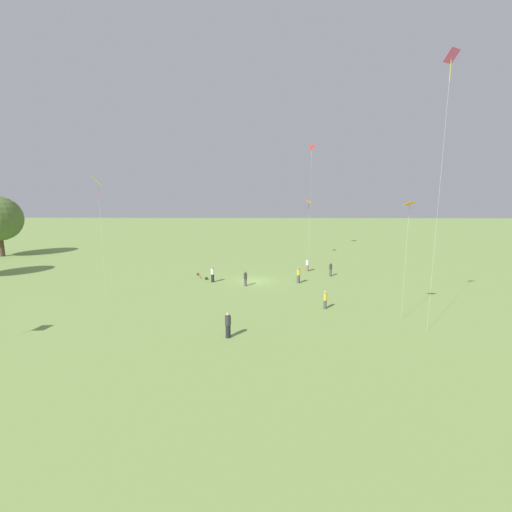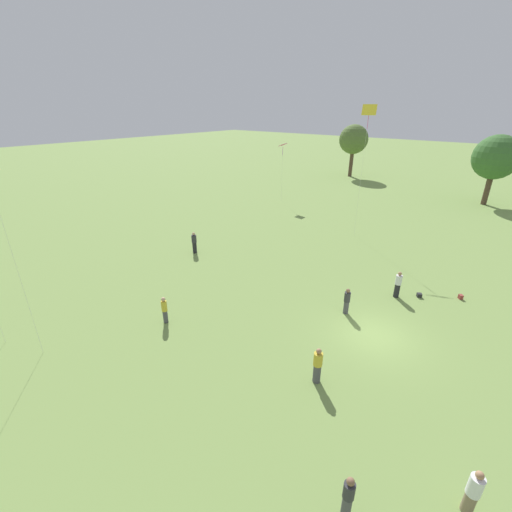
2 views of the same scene
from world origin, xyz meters
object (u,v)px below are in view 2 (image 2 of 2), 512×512
person_0 (194,243)px  person_2 (398,285)px  person_6 (165,310)px  picnic_bag_1 (461,297)px  person_3 (473,492)px  person_1 (318,366)px  kite_2 (369,113)px  person_4 (348,498)px  kite_5 (283,147)px  person_5 (347,301)px  picnic_bag_0 (419,295)px

person_0 → person_2: 16.04m
person_6 → picnic_bag_1: 18.56m
person_3 → person_6: person_3 is taller
person_2 → person_0: bearing=172.5°
person_1 → person_3: 6.57m
person_3 → kite_2: size_ratio=0.15×
person_4 → picnic_bag_1: person_4 is taller
person_0 → person_1: 16.73m
kite_5 → picnic_bag_1: 27.53m
picnic_bag_1 → person_5: bearing=-129.0°
person_4 → person_1: bearing=15.5°
picnic_bag_0 → picnic_bag_1: 2.57m
person_0 → person_6: size_ratio=1.11×
person_4 → person_3: bearing=-72.0°
person_2 → person_1: bearing=-111.1°
person_4 → person_6: size_ratio=1.05×
person_3 → picnic_bag_0: person_3 is taller
person_6 → kite_2: kite_2 is taller
kite_2 → picnic_bag_0: (8.23, -8.25, -10.68)m
person_2 → kite_5: size_ratio=0.25×
person_3 → kite_2: (-13.08, 20.82, 9.94)m
kite_5 → person_0: bearing=54.2°
person_5 → picnic_bag_1: bearing=-17.0°
kite_2 → picnic_bag_0: 15.80m
person_2 → kite_2: size_ratio=0.16×
person_3 → picnic_bag_1: bearing=3.3°
person_1 → kite_2: 22.47m
person_3 → picnic_bag_1: (-2.72, 14.00, -0.73)m
person_2 → picnic_bag_0: bearing=18.2°
person_1 → person_5: 6.14m
person_0 → picnic_bag_0: 17.42m
picnic_bag_1 → person_2: bearing=-144.8°
person_3 → kite_2: kite_2 is taller
kite_2 → picnic_bag_1: 16.36m
person_3 → picnic_bag_1: person_3 is taller
person_3 → person_6: 15.36m
person_1 → person_3: (6.31, -1.82, -0.03)m
person_2 → person_6: person_2 is taller
person_2 → picnic_bag_1: 4.14m
person_2 → kite_2: bearing=108.0°
person_1 → picnic_bag_1: person_1 is taller
person_6 → picnic_bag_1: bearing=-132.5°
person_5 → kite_2: size_ratio=0.14×
person_0 → person_6: bearing=0.6°
person_3 → kite_5: 38.00m
person_1 → person_6: (-9.05, -1.40, -0.07)m
person_1 → person_2: bearing=-37.9°
picnic_bag_1 → kite_2: bearing=146.7°
person_6 → kite_5: (-10.67, 26.63, 5.95)m
person_2 → kite_2: kite_2 is taller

